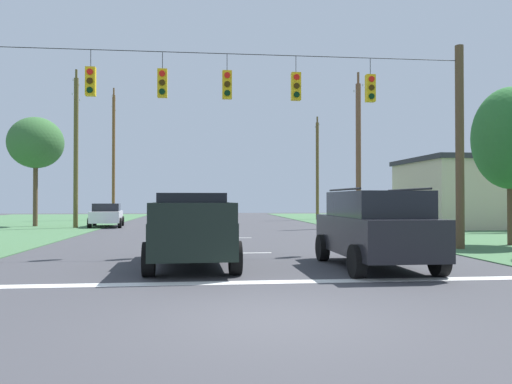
% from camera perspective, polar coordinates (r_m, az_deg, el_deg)
% --- Properties ---
extents(ground_plane, '(120.00, 120.00, 0.00)m').
position_cam_1_polar(ground_plane, '(7.83, 2.03, -13.94)').
color(ground_plane, '#3D3D42').
extents(stop_bar_stripe, '(13.41, 0.45, 0.01)m').
position_cam_1_polar(stop_bar_stripe, '(11.08, -0.46, -10.04)').
color(stop_bar_stripe, white).
rests_on(stop_bar_stripe, ground).
extents(lane_dash_0, '(2.50, 0.15, 0.01)m').
position_cam_1_polar(lane_dash_0, '(17.01, -2.48, -6.82)').
color(lane_dash_0, white).
rests_on(lane_dash_0, ground).
extents(lane_dash_1, '(2.50, 0.15, 0.01)m').
position_cam_1_polar(lane_dash_1, '(23.69, -3.53, -5.13)').
color(lane_dash_1, white).
rests_on(lane_dash_1, ground).
extents(lane_dash_2, '(2.50, 0.15, 0.01)m').
position_cam_1_polar(lane_dash_2, '(31.45, -4.18, -4.07)').
color(lane_dash_2, white).
rests_on(lane_dash_2, ground).
extents(lane_dash_3, '(2.50, 0.15, 0.01)m').
position_cam_1_polar(lane_dash_3, '(38.29, -4.53, -3.49)').
color(lane_dash_3, white).
rests_on(lane_dash_3, ground).
extents(lane_dash_4, '(2.50, 0.15, 0.01)m').
position_cam_1_polar(lane_dash_4, '(44.00, -4.74, -3.15)').
color(lane_dash_4, white).
rests_on(lane_dash_4, ground).
extents(overhead_signal_span, '(16.48, 0.31, 7.27)m').
position_cam_1_polar(overhead_signal_span, '(17.45, -2.65, 6.87)').
color(overhead_signal_span, brown).
rests_on(overhead_signal_span, ground).
extents(pickup_truck, '(2.40, 5.45, 1.95)m').
position_cam_1_polar(pickup_truck, '(13.93, -7.17, -4.16)').
color(pickup_truck, black).
rests_on(pickup_truck, ground).
extents(suv_black, '(2.21, 4.80, 2.05)m').
position_cam_1_polar(suv_black, '(13.61, 13.09, -3.83)').
color(suv_black, black).
rests_on(suv_black, ground).
extents(distant_car_crossing_white, '(2.34, 4.45, 1.52)m').
position_cam_1_polar(distant_car_crossing_white, '(34.37, -16.31, -2.45)').
color(distant_car_crossing_white, silver).
rests_on(distant_car_crossing_white, ground).
extents(utility_pole_mid_right, '(0.33, 1.91, 9.93)m').
position_cam_1_polar(utility_pole_mid_right, '(33.36, 11.35, 4.25)').
color(utility_pole_mid_right, brown).
rests_on(utility_pole_mid_right, ground).
extents(utility_pole_far_right, '(0.27, 1.56, 9.13)m').
position_cam_1_polar(utility_pole_far_right, '(45.55, 6.86, 2.55)').
color(utility_pole_far_right, brown).
rests_on(utility_pole_far_right, ground).
extents(utility_pole_far_left, '(0.28, 1.95, 9.85)m').
position_cam_1_polar(utility_pole_far_left, '(33.66, -19.44, 4.65)').
color(utility_pole_far_left, brown).
rests_on(utility_pole_far_left, ground).
extents(utility_pole_distant_right, '(0.26, 1.99, 11.52)m').
position_cam_1_polar(utility_pole_distant_right, '(46.34, -15.60, 4.21)').
color(utility_pole_distant_right, brown).
rests_on(utility_pole_distant_right, ground).
extents(tree_roadside_right, '(3.54, 3.54, 7.16)m').
position_cam_1_polar(tree_roadside_right, '(36.50, -23.35, 5.03)').
color(tree_roadside_right, brown).
rests_on(tree_roadside_right, ground).
extents(tree_roadside_left, '(2.88, 2.88, 6.12)m').
position_cam_1_polar(tree_roadside_left, '(22.09, 26.52, 5.36)').
color(tree_roadside_left, brown).
rests_on(tree_roadside_left, ground).
extents(roadside_store, '(8.47, 8.68, 5.72)m').
position_cam_1_polar(roadside_store, '(35.62, 23.27, -0.05)').
color(roadside_store, beige).
rests_on(roadside_store, ground).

